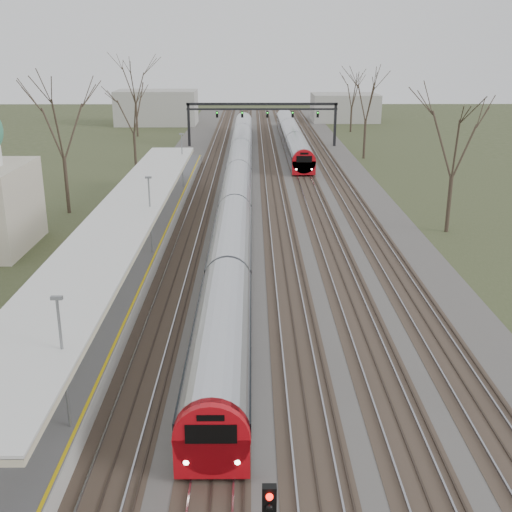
{
  "coord_description": "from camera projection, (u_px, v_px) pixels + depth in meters",
  "views": [
    {
      "loc": [
        -1.15,
        -5.9,
        14.14
      ],
      "look_at": [
        -0.92,
        30.3,
        2.0
      ],
      "focal_mm": 45.0,
      "sensor_mm": 36.0,
      "label": 1
    }
  ],
  "objects": [
    {
      "name": "tree_east_far",
      "position": [
        455.0,
        138.0,
        47.69
      ],
      "size": [
        5.0,
        5.0,
        10.3
      ],
      "color": "#2D231C",
      "rests_on": "ground"
    },
    {
      "name": "train_near",
      "position": [
        238.0,
        176.0,
        63.55
      ],
      "size": [
        2.62,
        90.21,
        3.05
      ],
      "color": "#B2B5BD",
      "rests_on": "ground"
    },
    {
      "name": "platform",
      "position": [
        141.0,
        244.0,
        45.44
      ],
      "size": [
        3.5,
        69.0,
        1.0
      ],
      "primitive_type": "cube",
      "color": "#9E9B93",
      "rests_on": "ground"
    },
    {
      "name": "canopy",
      "position": [
        126.0,
        213.0,
        40.07
      ],
      "size": [
        4.1,
        50.0,
        3.11
      ],
      "color": "slate",
      "rests_on": "platform"
    },
    {
      "name": "track_bed",
      "position": [
        267.0,
        194.0,
        62.23
      ],
      "size": [
        24.0,
        160.0,
        0.22
      ],
      "color": "#474442",
      "rests_on": "ground"
    },
    {
      "name": "signal_gantry",
      "position": [
        262.0,
        111.0,
        89.12
      ],
      "size": [
        21.0,
        0.59,
        6.08
      ],
      "color": "black",
      "rests_on": "ground"
    },
    {
      "name": "tree_west_far",
      "position": [
        60.0,
        119.0,
        52.96
      ],
      "size": [
        5.5,
        5.5,
        11.33
      ],
      "color": "#2D231C",
      "rests_on": "ground"
    },
    {
      "name": "train_far",
      "position": [
        292.0,
        136.0,
        90.74
      ],
      "size": [
        2.62,
        45.21,
        3.05
      ],
      "color": "#B2B5BD",
      "rests_on": "ground"
    }
  ]
}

